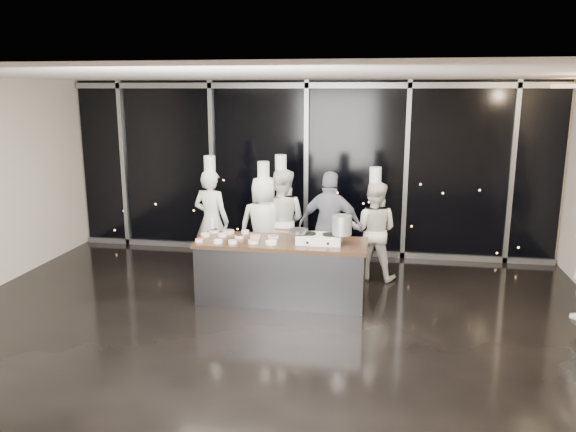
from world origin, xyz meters
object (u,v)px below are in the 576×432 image
demo_counter (282,270)px  chef_center (281,221)px  chef_far_left (211,220)px  chef_right (374,230)px  frying_pan (298,231)px  guest (330,226)px  stock_pot (342,225)px  stove (319,238)px  chef_left (264,226)px

demo_counter → chef_center: chef_center is taller
chef_far_left → chef_right: size_ratio=1.07×
frying_pan → chef_right: size_ratio=0.27×
guest → chef_right: (0.68, 0.19, -0.07)m
stock_pot → chef_center: 1.75m
stove → frying_pan: frying_pan is taller
chef_left → chef_right: (1.78, 0.17, -0.04)m
stove → chef_left: (-1.04, 1.06, -0.11)m
stove → guest: size_ratio=0.35×
chef_center → chef_right: size_ratio=1.09×
chef_far_left → chef_right: bearing=-165.5°
frying_pan → guest: guest is taller
stove → guest: 1.05m
demo_counter → chef_right: chef_right is taller
demo_counter → guest: (0.60, 1.04, 0.44)m
frying_pan → chef_center: chef_center is taller
stock_pot → chef_center: bearing=130.5°
chef_far_left → chef_center: (1.17, 0.14, 0.00)m
demo_counter → chef_left: size_ratio=1.29×
demo_counter → stove: stove is taller
stove → chef_left: 1.49m
chef_left → chef_right: bearing=-179.6°
chef_right → chef_center: bearing=6.4°
frying_pan → chef_far_left: size_ratio=0.25×
chef_far_left → frying_pan: bearing=157.7°
guest → chef_right: size_ratio=0.97×
chef_right → demo_counter: bearing=52.5°
chef_right → stock_pot: bearing=80.3°
chef_center → frying_pan: bearing=115.7°
frying_pan → demo_counter: bearing=175.3°
chef_far_left → chef_right: chef_far_left is taller
stock_pot → guest: 1.13m
stove → chef_right: bearing=59.0°
stock_pot → chef_left: size_ratio=0.14×
stove → chef_center: 1.53m
chef_right → stove: bearing=68.0°
demo_counter → chef_far_left: size_ratio=1.25×
chef_far_left → chef_right: 2.70m
chef_left → demo_counter: bearing=109.8°
demo_counter → stock_pot: bearing=-1.2°
frying_pan → stock_pot: 0.64m
demo_counter → guest: bearing=59.9°
chef_far_left → stock_pot: bearing=165.8°
frying_pan → stove: bearing=1.6°
stove → chef_far_left: 2.28m
stock_pot → guest: bearing=104.1°
chef_far_left → chef_center: size_ratio=0.99×
frying_pan → chef_center: 1.41m
stove → chef_far_left: size_ratio=0.32×
chef_left → chef_center: (0.24, 0.24, 0.04)m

